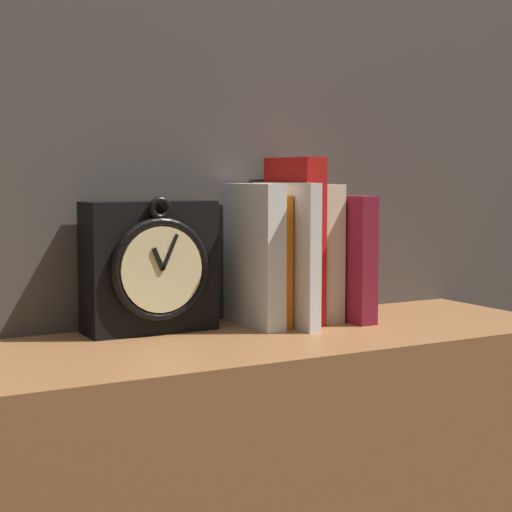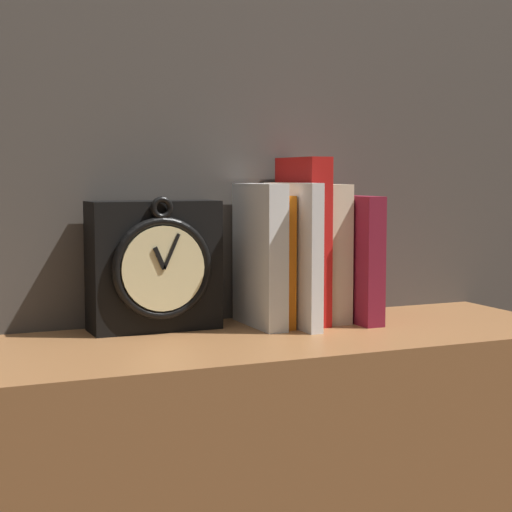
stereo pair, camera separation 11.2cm
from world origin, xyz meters
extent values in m
cube|color=#47423D|center=(0.00, 0.17, 1.30)|extent=(6.00, 0.05, 2.60)
cube|color=black|center=(-0.11, 0.11, 1.01)|extent=(0.18, 0.07, 0.18)
torus|color=black|center=(-0.11, 0.07, 1.01)|extent=(0.14, 0.01, 0.14)
cylinder|color=beige|center=(-0.11, 0.06, 1.01)|extent=(0.12, 0.01, 0.12)
cube|color=black|center=(-0.11, 0.06, 1.02)|extent=(0.02, 0.00, 0.03)
cube|color=black|center=(-0.10, 0.06, 1.03)|extent=(0.02, 0.00, 0.05)
torus|color=black|center=(-0.11, 0.07, 1.09)|extent=(0.03, 0.01, 0.03)
cube|color=silver|center=(0.04, 0.07, 1.02)|extent=(0.03, 0.13, 0.20)
cube|color=orange|center=(0.06, 0.08, 1.01)|extent=(0.02, 0.12, 0.19)
cube|color=silver|center=(0.08, 0.06, 1.02)|extent=(0.02, 0.16, 0.20)
cube|color=#B51613|center=(0.11, 0.08, 1.04)|extent=(0.03, 0.12, 0.24)
cube|color=beige|center=(0.14, 0.08, 1.02)|extent=(0.04, 0.11, 0.20)
cube|color=maroon|center=(0.18, 0.07, 1.01)|extent=(0.03, 0.15, 0.18)
camera|label=1|loc=(-0.55, -0.98, 1.13)|focal=60.00mm
camera|label=2|loc=(-0.45, -1.03, 1.13)|focal=60.00mm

